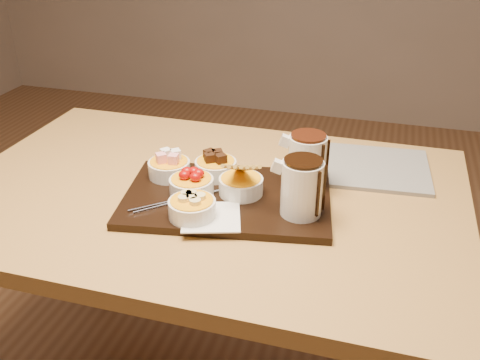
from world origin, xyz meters
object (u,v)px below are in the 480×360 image
(bowl_strawberries, at_px, (192,186))
(pitcher_dark_chocolate, at_px, (302,188))
(dining_table, at_px, (208,225))
(serving_board, at_px, (227,198))
(pitcher_milk_chocolate, at_px, (307,161))
(newspaper, at_px, (367,167))

(bowl_strawberries, distance_m, pitcher_dark_chocolate, 0.25)
(dining_table, distance_m, serving_board, 0.13)
(dining_table, height_order, pitcher_milk_chocolate, pitcher_milk_chocolate)
(pitcher_milk_chocolate, bearing_deg, bowl_strawberries, -163.61)
(dining_table, xyz_separation_m, serving_board, (0.06, -0.04, 0.11))
(bowl_strawberries, distance_m, newspaper, 0.46)
(serving_board, distance_m, pitcher_dark_chocolate, 0.19)
(dining_table, distance_m, pitcher_milk_chocolate, 0.29)
(pitcher_dark_chocolate, distance_m, newspaper, 0.32)
(newspaper, bearing_deg, dining_table, -152.68)
(bowl_strawberries, height_order, pitcher_milk_chocolate, pitcher_milk_chocolate)
(bowl_strawberries, bearing_deg, pitcher_milk_chocolate, 26.07)
(serving_board, distance_m, newspaper, 0.39)
(dining_table, bearing_deg, serving_board, -31.20)
(pitcher_dark_chocolate, distance_m, pitcher_milk_chocolate, 0.13)
(dining_table, distance_m, newspaper, 0.43)
(bowl_strawberries, bearing_deg, newspaper, 36.79)
(pitcher_dark_chocolate, bearing_deg, pitcher_milk_chocolate, 85.60)
(pitcher_dark_chocolate, bearing_deg, serving_board, 160.02)
(dining_table, relative_size, serving_board, 2.61)
(newspaper, bearing_deg, serving_board, -142.76)
(dining_table, height_order, newspaper, newspaper)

